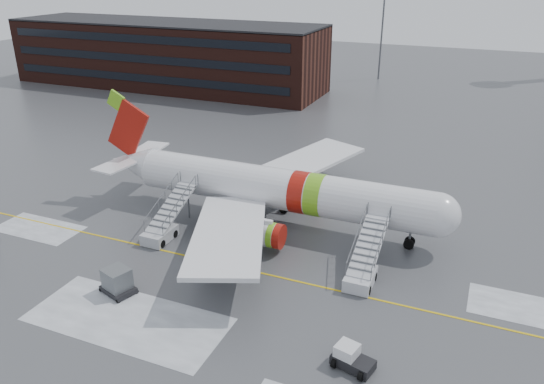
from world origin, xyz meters
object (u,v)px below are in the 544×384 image
at_px(airstair_fwd, 363,268).
at_px(airstair_aft, 164,226).
at_px(airliner, 271,188).
at_px(pushback_tug, 351,358).
at_px(uld_container, 117,282).

height_order(airstair_fwd, airstair_aft, same).
distance_m(airstair_fwd, airstair_aft, 18.08).
bearing_deg(airliner, pushback_tug, -53.20).
xyz_separation_m(airstair_fwd, uld_container, (-16.33, -8.79, -0.13)).
relative_size(airliner, airstair_fwd, 4.55).
relative_size(airliner, uld_container, 12.23).
distance_m(airliner, pushback_tug, 20.49).
relative_size(pushback_tug, uld_container, 0.97).
bearing_deg(airstair_aft, airstair_fwd, 0.00).
relative_size(airstair_fwd, uld_container, 2.69).
distance_m(airliner, uld_container, 16.59).
relative_size(airstair_fwd, pushback_tug, 2.77).
relative_size(airstair_fwd, airstair_aft, 1.00).
relative_size(airstair_aft, pushback_tug, 2.77).
bearing_deg(airstair_fwd, airliner, 148.05).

